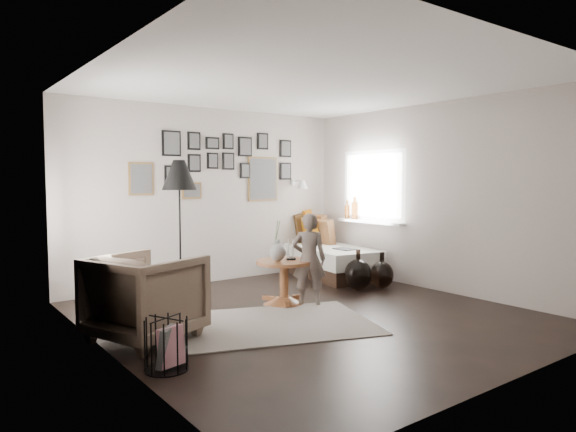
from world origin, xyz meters
TOP-DOWN VIEW (x-y plane):
  - ground at (0.00, 0.00)m, footprint 4.80×4.80m
  - wall_back at (0.00, 2.40)m, footprint 4.50×0.00m
  - wall_front at (0.00, -2.40)m, footprint 4.50×0.00m
  - wall_left at (-2.25, 0.00)m, footprint 0.00×4.80m
  - wall_right at (2.25, 0.00)m, footprint 0.00×4.80m
  - ceiling at (0.00, 0.00)m, footprint 4.80×4.80m
  - door_left at (-2.23, 1.20)m, footprint 0.00×2.14m
  - window_right at (2.18, 1.34)m, footprint 0.15×1.32m
  - gallery_wall at (0.29, 2.38)m, footprint 2.74×0.03m
  - wall_sconce at (1.55, 2.13)m, footprint 0.18×0.36m
  - rug at (-0.56, -0.04)m, footprint 2.44×2.07m
  - pedestal_table at (0.07, 0.60)m, footprint 0.69×0.69m
  - vase at (-0.01, 0.62)m, footprint 0.20×0.20m
  - candles at (0.18, 0.60)m, footprint 0.12×0.12m
  - daybed at (1.76, 1.92)m, footprint 1.19×2.21m
  - magazine_on_daybed at (1.70, 1.27)m, footprint 0.24×0.32m
  - armchair at (-1.83, 0.25)m, footprint 1.17×1.16m
  - armchair_cushion at (-1.80, 0.30)m, footprint 0.48×0.49m
  - floor_lamp at (-1.01, 1.25)m, footprint 0.41×0.41m
  - magazine_basket at (-2.00, -0.61)m, footprint 0.45×0.45m
  - demijohn_large at (1.37, 0.64)m, footprint 0.38×0.38m
  - demijohn_small at (1.72, 0.52)m, footprint 0.33×0.33m
  - child at (0.28, 0.39)m, footprint 0.49×0.47m

SIDE VIEW (x-z plane):
  - ground at x=0.00m, z-range 0.00..0.00m
  - rug at x=-0.56m, z-range 0.00..0.01m
  - demijohn_small at x=1.72m, z-range -0.06..0.45m
  - magazine_basket at x=-2.00m, z-range 0.00..0.42m
  - demijohn_large at x=1.37m, z-range -0.06..0.51m
  - pedestal_table at x=0.07m, z-range -0.02..0.52m
  - daybed at x=1.76m, z-range -0.19..0.84m
  - armchair at x=-1.83m, z-range 0.00..0.83m
  - armchair_cushion at x=-1.80m, z-range 0.39..0.57m
  - magazine_on_daybed at x=1.70m, z-range 0.47..0.49m
  - child at x=0.28m, z-range 0.00..1.13m
  - candles at x=0.18m, z-range 0.54..0.80m
  - vase at x=-0.01m, z-range 0.45..0.94m
  - window_right at x=2.18m, z-range 0.28..1.58m
  - door_left at x=-2.23m, z-range -0.02..2.12m
  - wall_back at x=0.00m, z-range -0.95..3.55m
  - wall_front at x=0.00m, z-range -0.95..3.55m
  - wall_left at x=-2.25m, z-range -1.10..3.70m
  - wall_right at x=2.25m, z-range -1.10..3.70m
  - wall_sconce at x=1.55m, z-range 1.38..1.54m
  - floor_lamp at x=-1.01m, z-range 0.64..2.41m
  - gallery_wall at x=0.29m, z-range 1.20..2.28m
  - ceiling at x=0.00m, z-range 2.60..2.60m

